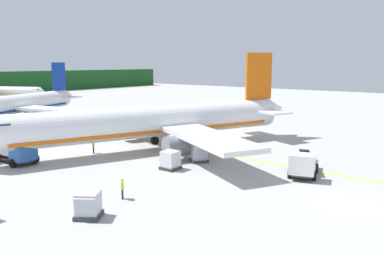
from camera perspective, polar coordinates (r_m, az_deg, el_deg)
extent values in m
cube|color=#A8A8A3|center=(64.19, -23.82, -0.87)|extent=(240.00, 320.00, 0.20)
cylinder|color=white|center=(47.78, -5.82, 0.99)|extent=(34.97, 16.45, 3.80)
cone|color=white|center=(58.58, 11.89, 2.78)|extent=(4.15, 4.16, 3.23)
cube|color=white|center=(40.90, 2.12, -1.34)|extent=(11.54, 16.44, 0.50)
cylinder|color=slate|center=(42.56, -1.92, -2.57)|extent=(3.78, 3.20, 2.20)
cube|color=white|center=(56.96, -7.82, 1.63)|extent=(8.78, 16.70, 0.50)
cylinder|color=slate|center=(53.96, -8.43, -0.10)|extent=(3.78, 3.20, 2.20)
cube|color=#D8590C|center=(56.20, 9.70, 7.43)|extent=(4.24, 1.91, 6.50)
cube|color=white|center=(56.55, 9.56, 2.62)|extent=(6.71, 10.86, 0.24)
cube|color=#D8590C|center=(47.94, -5.79, -0.25)|extent=(31.54, 14.98, 0.36)
cylinder|color=black|center=(44.53, -22.00, -4.15)|extent=(1.15, 0.72, 1.10)
cylinder|color=gray|center=(44.35, -22.06, -3.15)|extent=(0.20, 0.20, 0.50)
cylinder|color=black|center=(46.66, -2.74, -2.86)|extent=(1.15, 0.72, 1.10)
cylinder|color=gray|center=(46.50, -2.75, -1.90)|extent=(0.20, 0.20, 0.50)
cylinder|color=black|center=(51.23, -5.45, -1.79)|extent=(1.15, 0.72, 1.10)
cylinder|color=gray|center=(51.08, -5.47, -0.91)|extent=(0.20, 0.20, 0.50)
cylinder|color=white|center=(76.52, -25.43, 3.00)|extent=(31.46, 13.61, 3.39)
cone|color=white|center=(89.62, -17.55, 4.51)|extent=(3.63, 3.65, 2.88)
cube|color=white|center=(72.43, -19.83, 2.57)|extent=(7.36, 14.86, 0.45)
cylinder|color=slate|center=(72.93, -22.07, 1.63)|extent=(3.33, 2.78, 1.96)
cube|color=navy|center=(87.21, -18.79, 7.12)|extent=(3.81, 1.58, 5.79)
cube|color=white|center=(87.45, -18.64, 4.35)|extent=(5.71, 9.70, 0.21)
cube|color=navy|center=(76.62, -25.39, 2.31)|extent=(28.37, 12.41, 0.32)
cylinder|color=black|center=(76.17, -23.35, 1.12)|extent=(1.03, 0.61, 0.98)
cylinder|color=gray|center=(76.08, -23.39, 1.65)|extent=(0.18, 0.18, 0.45)
cylinder|color=black|center=(79.39, -25.81, 1.26)|extent=(1.03, 0.61, 0.98)
cylinder|color=gray|center=(79.30, -25.84, 1.77)|extent=(0.18, 0.18, 0.45)
cylinder|color=silver|center=(128.04, -25.97, 4.87)|extent=(13.53, 23.36, 2.62)
cone|color=silver|center=(120.41, -20.95, 4.97)|extent=(2.97, 2.60, 2.49)
cube|color=#192333|center=(121.20, -21.58, 5.24)|extent=(2.74, 2.48, 0.41)
cube|color=silver|center=(133.92, -24.78, 4.92)|extent=(11.50, 7.01, 0.35)
cylinder|color=slate|center=(131.72, -24.81, 4.49)|extent=(2.35, 2.66, 1.52)
cube|color=#F2B20C|center=(128.09, -25.95, 4.55)|extent=(12.30, 21.09, 0.25)
cylinder|color=black|center=(122.66, -22.40, 4.00)|extent=(0.56, 0.79, 0.76)
cylinder|color=gray|center=(122.61, -22.42, 4.26)|extent=(0.14, 0.14, 0.35)
cylinder|color=black|center=(130.23, -25.79, 4.05)|extent=(0.56, 0.79, 0.76)
cylinder|color=gray|center=(130.19, -25.80, 4.29)|extent=(0.14, 0.14, 0.35)
cube|color=white|center=(36.78, 15.71, -5.06)|extent=(2.37, 2.63, 1.80)
cube|color=#192333|center=(35.87, 15.60, -4.82)|extent=(0.62, 1.79, 0.94)
cube|color=#4C4C51|center=(39.80, 16.10, -5.14)|extent=(4.52, 3.29, 0.24)
cube|color=#2D2D33|center=(39.96, 16.22, -3.64)|extent=(4.26, 2.09, 1.78)
cube|color=#262628|center=(38.98, 15.96, -5.74)|extent=(6.05, 3.19, 0.16)
cylinder|color=black|center=(37.26, 17.38, -6.62)|extent=(0.94, 0.53, 0.90)
cylinder|color=black|center=(37.45, 14.01, -6.39)|extent=(0.94, 0.53, 0.90)
cylinder|color=black|center=(39.79, 17.67, -5.62)|extent=(0.94, 0.53, 0.90)
cylinder|color=black|center=(39.97, 14.51, -5.41)|extent=(0.94, 0.53, 0.90)
cube|color=#2659A5|center=(43.87, -23.33, -3.16)|extent=(2.36, 2.01, 1.80)
cube|color=#192333|center=(43.10, -22.73, -2.85)|extent=(1.85, 0.26, 0.94)
cylinder|color=silver|center=(46.42, -25.45, -2.65)|extent=(2.19, 4.29, 1.80)
cube|color=#262628|center=(45.87, -24.77, -3.99)|extent=(2.13, 6.27, 0.16)
cylinder|color=black|center=(44.93, -22.29, -4.18)|extent=(0.37, 0.92, 0.90)
cylinder|color=black|center=(43.77, -24.66, -4.69)|extent=(0.37, 0.92, 0.90)
cylinder|color=black|center=(47.20, -24.23, -3.68)|extent=(0.37, 0.92, 0.90)
cube|color=#333338|center=(42.29, 0.99, -4.71)|extent=(2.49, 2.49, 0.30)
cube|color=#B2B7C1|center=(42.07, 1.00, -3.48)|extent=(2.21, 2.21, 1.56)
cube|color=#B2B7C1|center=(42.45, 0.80, -2.49)|extent=(1.65, 1.47, 0.57)
cube|color=#333338|center=(39.34, -3.16, -5.80)|extent=(1.73, 1.73, 0.30)
cube|color=silver|center=(39.11, -3.17, -4.50)|extent=(1.53, 1.53, 1.55)
cube|color=silver|center=(39.35, -2.69, -3.47)|extent=(0.64, 1.53, 0.55)
cube|color=#333338|center=(28.45, -14.78, -12.18)|extent=(2.36, 2.36, 0.30)
cube|color=#B2B7C1|center=(28.14, -14.86, -10.49)|extent=(2.08, 2.08, 1.48)
cube|color=#B2B7C1|center=(27.48, -15.25, -9.70)|extent=(1.37, 1.59, 0.55)
cylinder|color=#191E33|center=(47.55, -14.11, -3.08)|extent=(0.14, 0.14, 0.83)
cylinder|color=#191E33|center=(47.37, -14.14, -3.12)|extent=(0.14, 0.14, 0.83)
cube|color=#CCE519|center=(47.31, -14.16, -2.24)|extent=(0.47, 0.46, 0.62)
cube|color=silver|center=(47.30, -14.16, -2.21)|extent=(0.48, 0.48, 0.06)
sphere|color=tan|center=(47.23, -14.18, -1.74)|extent=(0.22, 0.22, 0.22)
cylinder|color=#CCE519|center=(47.57, -14.11, -2.14)|extent=(0.09, 0.09, 0.59)
cylinder|color=#CCE519|center=(47.04, -14.21, -2.27)|extent=(0.09, 0.09, 0.59)
cylinder|color=#191E33|center=(31.35, -10.07, -9.46)|extent=(0.14, 0.14, 0.81)
cylinder|color=#191E33|center=(31.52, -10.09, -9.36)|extent=(0.14, 0.14, 0.81)
cube|color=#CCE519|center=(31.21, -10.12, -8.17)|extent=(0.44, 0.48, 0.61)
cube|color=silver|center=(31.20, -10.12, -8.12)|extent=(0.46, 0.50, 0.06)
sphere|color=tan|center=(31.09, -10.14, -7.45)|extent=(0.22, 0.22, 0.22)
cylinder|color=#CCE519|center=(30.94, -10.08, -8.27)|extent=(0.09, 0.09, 0.58)
cylinder|color=#CCE519|center=(31.46, -10.15, -7.98)|extent=(0.09, 0.09, 0.58)
cube|color=yellow|center=(47.32, 1.03, -3.36)|extent=(0.30, 60.00, 0.01)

